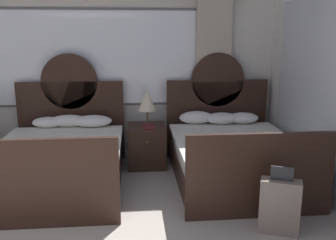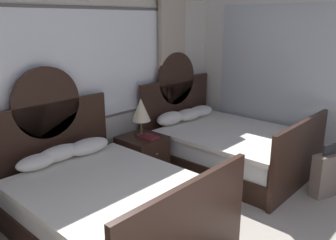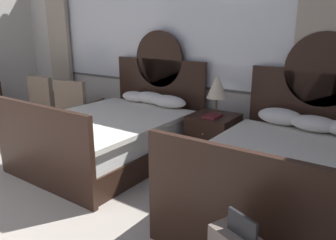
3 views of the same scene
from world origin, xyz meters
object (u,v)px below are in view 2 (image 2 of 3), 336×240
object	(u,v)px
bed_near_mirror	(226,145)
nightstand_between_beds	(142,158)
bed_near_window	(105,202)
suitcase_on_floor	(326,175)
book_on_nightstand	(149,137)
table_lamp_on_nightstand	(141,110)

from	to	relation	value
bed_near_mirror	nightstand_between_beds	bearing A→B (deg)	151.26
bed_near_window	bed_near_mirror	world-z (taller)	same
suitcase_on_floor	bed_near_mirror	bearing A→B (deg)	93.81
nightstand_between_beds	book_on_nightstand	bearing A→B (deg)	-74.62
book_on_nightstand	suitcase_on_floor	world-z (taller)	suitcase_on_floor
bed_near_window	bed_near_mirror	distance (m)	2.36
table_lamp_on_nightstand	book_on_nightstand	world-z (taller)	table_lamp_on_nightstand
table_lamp_on_nightstand	book_on_nightstand	distance (m)	0.39
nightstand_between_beds	table_lamp_on_nightstand	bearing A→B (deg)	52.65
suitcase_on_floor	bed_near_window	bearing A→B (deg)	148.85
bed_near_window	table_lamp_on_nightstand	xyz separation A→B (m)	(1.20, 0.67, 0.67)
bed_near_window	book_on_nightstand	xyz separation A→B (m)	(1.21, 0.54, 0.30)
book_on_nightstand	suitcase_on_floor	distance (m)	2.41
bed_near_window	table_lamp_on_nightstand	distance (m)	1.53
book_on_nightstand	suitcase_on_floor	bearing A→B (deg)	-58.33
bed_near_mirror	suitcase_on_floor	bearing A→B (deg)	-86.19
book_on_nightstand	suitcase_on_floor	size ratio (longest dim) A/B	0.36
nightstand_between_beds	suitcase_on_floor	bearing A→B (deg)	-59.10
bed_near_mirror	book_on_nightstand	world-z (taller)	bed_near_mirror
book_on_nightstand	bed_near_window	bearing A→B (deg)	-156.08
bed_near_mirror	bed_near_window	bearing A→B (deg)	-179.88
suitcase_on_floor	nightstand_between_beds	bearing A→B (deg)	120.90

